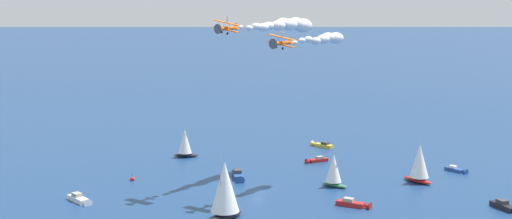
{
  "coord_description": "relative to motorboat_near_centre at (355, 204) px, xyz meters",
  "views": [
    {
      "loc": [
        45.33,
        159.31,
        46.58
      ],
      "look_at": [
        0.54,
        0.38,
        19.86
      ],
      "focal_mm": 50.62,
      "sensor_mm": 36.0,
      "label": 1
    }
  ],
  "objects": [
    {
      "name": "motorboat_far_port",
      "position": [
        -30.71,
        11.39,
        0.05
      ],
      "size": [
        3.0,
        8.64,
        2.46
      ],
      "color": "black",
      "rests_on": "ground_plane"
    },
    {
      "name": "motorboat_trailing",
      "position": [
        -38.48,
        -21.74,
        -0.11
      ],
      "size": [
        4.03,
        6.58,
        1.87
      ],
      "color": "#23478C",
      "rests_on": "ground_plane"
    },
    {
      "name": "motorboat_near_centre",
      "position": [
        0.0,
        0.0,
        0.0
      ],
      "size": [
        7.03,
        6.92,
        2.28
      ],
      "color": "#B21E1E",
      "rests_on": "ground_plane"
    },
    {
      "name": "sailboat_outer_ring_a",
      "position": [
        29.82,
        1.24,
        5.73
      ],
      "size": [
        10.63,
        8.66,
        13.9
      ],
      "color": "black",
      "rests_on": "ground_plane"
    },
    {
      "name": "biplane_lead",
      "position": [
        13.58,
        -11.66,
        35.06
      ],
      "size": [
        6.9,
        6.77,
        3.66
      ],
      "color": "orange"
    },
    {
      "name": "ground_plane",
      "position": [
        17.38,
        -17.53,
        -0.61
      ],
      "size": [
        2000.0,
        2000.0,
        0.0
      ],
      "primitive_type": "plane",
      "color": "navy"
    },
    {
      "name": "wingwalker_lead",
      "position": [
        13.41,
        -11.4,
        37.18
      ],
      "size": [
        0.94,
        1.27,
        1.53
      ],
      "color": "white"
    },
    {
      "name": "smoke_trail_wingman",
      "position": [
        3.76,
        -36.14,
        37.82
      ],
      "size": [
        26.23,
        20.19,
        4.59
      ],
      "color": "silver"
    },
    {
      "name": "sailboat_inshore",
      "position": [
        27.45,
        -58.46,
        3.54
      ],
      "size": [
        7.32,
        4.74,
        9.1
      ],
      "color": "black",
      "rests_on": "ground_plane"
    },
    {
      "name": "smoke_trail_lead",
      "position": [
        -1.47,
        -22.48,
        35.05
      ],
      "size": [
        18.5,
        14.26,
        3.3
      ],
      "color": "silver"
    },
    {
      "name": "biplane_wingman",
      "position": [
        23.79,
        -21.5,
        38.0
      ],
      "size": [
        6.9,
        6.77,
        3.66
      ],
      "color": "orange"
    },
    {
      "name": "wingwalker_wingman",
      "position": [
        23.61,
        -21.23,
        40.17
      ],
      "size": [
        0.6,
        0.8,
        1.78
      ],
      "color": "white"
    },
    {
      "name": "motorboat_ahead",
      "position": [
        58.24,
        -19.89,
        0.03
      ],
      "size": [
        5.34,
        8.34,
        2.38
      ],
      "color": "white",
      "rests_on": "ground_plane"
    },
    {
      "name": "motorboat_far_stbd",
      "position": [
        -15.15,
        -60.9,
        -0.02
      ],
      "size": [
        5.74,
        7.42,
        2.2
      ],
      "color": "gold",
      "rests_on": "ground_plane"
    },
    {
      "name": "motorboat_outer_ring_b",
      "position": [
        18.87,
        -30.29,
        0.09
      ],
      "size": [
        3.61,
        9.26,
        2.62
      ],
      "color": "#23478C",
      "rests_on": "ground_plane"
    },
    {
      "name": "motorboat_mid_cluster",
      "position": [
        -6.46,
        -42.32,
        -0.09
      ],
      "size": [
        6.92,
        3.04,
        1.95
      ],
      "color": "#B21E1E",
      "rests_on": "ground_plane"
    },
    {
      "name": "sailboat_offshore",
      "position": [
        -23.38,
        -14.6,
        4.38
      ],
      "size": [
        6.09,
        8.75,
        10.94
      ],
      "color": "#B21E1E",
      "rests_on": "ground_plane"
    },
    {
      "name": "sailboat_outer_ring_c",
      "position": [
        -1.62,
        -16.95,
        3.56
      ],
      "size": [
        5.7,
        6.98,
        9.13
      ],
      "color": "#33704C",
      "rests_on": "ground_plane"
    },
    {
      "name": "marker_buoy",
      "position": [
        44.91,
        -36.15,
        -0.22
      ],
      "size": [
        1.1,
        1.1,
        2.1
      ],
      "color": "red",
      "rests_on": "ground_plane"
    }
  ]
}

